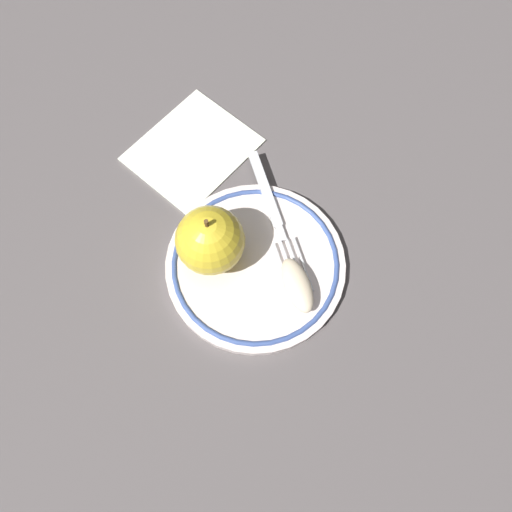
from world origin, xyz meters
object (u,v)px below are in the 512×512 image
at_px(plate, 256,265).
at_px(apple_slice_front, 297,285).
at_px(napkin_folded, 192,149).
at_px(fork, 274,215).
at_px(apple_red_whole, 210,240).

relative_size(plate, apple_slice_front, 3.14).
bearing_deg(plate, apple_slice_front, -100.39).
bearing_deg(napkin_folded, plate, -129.35).
bearing_deg(apple_slice_front, fork, 175.48).
height_order(plate, apple_red_whole, apple_red_whole).
relative_size(plate, apple_red_whole, 2.43).
bearing_deg(napkin_folded, fork, -110.56).
bearing_deg(apple_slice_front, apple_red_whole, -132.69).
distance_m(apple_red_whole, fork, 0.09).
relative_size(apple_slice_front, napkin_folded, 0.45).
xyz_separation_m(fork, napkin_folded, (0.05, 0.13, -0.01)).
bearing_deg(plate, apple_red_whole, 101.35).
relative_size(apple_slice_front, fork, 0.41).
relative_size(plate, napkin_folded, 1.42).
xyz_separation_m(plate, fork, (0.06, 0.00, 0.01)).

